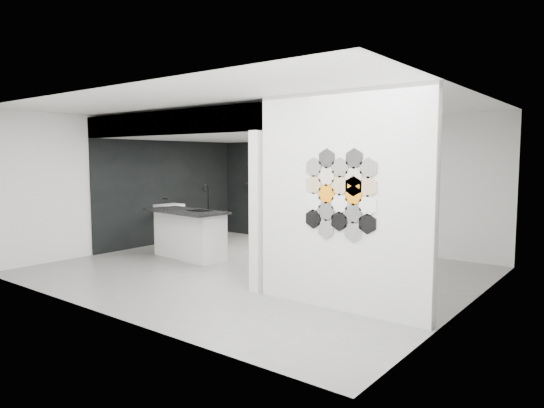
{
  "coord_description": "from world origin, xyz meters",
  "views": [
    {
      "loc": [
        5.29,
        -6.4,
        1.96
      ],
      "look_at": [
        0.1,
        0.3,
        1.15
      ],
      "focal_mm": 32.0,
      "sensor_mm": 36.0,
      "label": 1
    }
  ],
  "objects_px": {
    "partition_panel": "(341,202)",
    "wall_basin": "(169,207)",
    "bottle_dark": "(295,182)",
    "kitchen_island": "(189,233)",
    "glass_bowl": "(346,185)",
    "kettle": "(340,183)",
    "utensil_cup": "(263,182)",
    "glass_vase": "(346,184)",
    "stockpot": "(258,180)"
  },
  "relations": [
    {
      "from": "bottle_dark",
      "to": "wall_basin",
      "type": "bearing_deg",
      "value": -134.63
    },
    {
      "from": "stockpot",
      "to": "kettle",
      "type": "xyz_separation_m",
      "value": [
        2.33,
        0.0,
        -0.01
      ]
    },
    {
      "from": "glass_bowl",
      "to": "bottle_dark",
      "type": "relative_size",
      "value": 0.82
    },
    {
      "from": "glass_bowl",
      "to": "bottle_dark",
      "type": "bearing_deg",
      "value": 180.0
    },
    {
      "from": "stockpot",
      "to": "bottle_dark",
      "type": "height_order",
      "value": "stockpot"
    },
    {
      "from": "glass_bowl",
      "to": "utensil_cup",
      "type": "height_order",
      "value": "utensil_cup"
    },
    {
      "from": "wall_basin",
      "to": "kitchen_island",
      "type": "distance_m",
      "value": 1.73
    },
    {
      "from": "glass_vase",
      "to": "kettle",
      "type": "bearing_deg",
      "value": 180.0
    },
    {
      "from": "glass_bowl",
      "to": "utensil_cup",
      "type": "bearing_deg",
      "value": 180.0
    },
    {
      "from": "glass_bowl",
      "to": "glass_vase",
      "type": "relative_size",
      "value": 0.99
    },
    {
      "from": "stockpot",
      "to": "utensil_cup",
      "type": "height_order",
      "value": "stockpot"
    },
    {
      "from": "kitchen_island",
      "to": "bottle_dark",
      "type": "xyz_separation_m",
      "value": [
        0.53,
        2.84,
        0.92
      ]
    },
    {
      "from": "glass_vase",
      "to": "bottle_dark",
      "type": "distance_m",
      "value": 1.35
    },
    {
      "from": "bottle_dark",
      "to": "stockpot",
      "type": "bearing_deg",
      "value": 180.0
    },
    {
      "from": "glass_bowl",
      "to": "glass_vase",
      "type": "bearing_deg",
      "value": 0.0
    },
    {
      "from": "glass_vase",
      "to": "utensil_cup",
      "type": "bearing_deg",
      "value": 180.0
    },
    {
      "from": "kitchen_island",
      "to": "stockpot",
      "type": "relative_size",
      "value": 8.27
    },
    {
      "from": "partition_panel",
      "to": "utensil_cup",
      "type": "bearing_deg",
      "value": 138.61
    },
    {
      "from": "kitchen_island",
      "to": "utensil_cup",
      "type": "xyz_separation_m",
      "value": [
        -0.43,
        2.84,
        0.89
      ]
    },
    {
      "from": "glass_vase",
      "to": "bottle_dark",
      "type": "xyz_separation_m",
      "value": [
        -1.35,
        0.0,
        0.01
      ]
    },
    {
      "from": "bottle_dark",
      "to": "utensil_cup",
      "type": "xyz_separation_m",
      "value": [
        -0.96,
        0.0,
        -0.03
      ]
    },
    {
      "from": "partition_panel",
      "to": "kitchen_island",
      "type": "height_order",
      "value": "partition_panel"
    },
    {
      "from": "wall_basin",
      "to": "stockpot",
      "type": "height_order",
      "value": "stockpot"
    },
    {
      "from": "kitchen_island",
      "to": "stockpot",
      "type": "height_order",
      "value": "stockpot"
    },
    {
      "from": "utensil_cup",
      "to": "wall_basin",
      "type": "bearing_deg",
      "value": -117.61
    },
    {
      "from": "partition_panel",
      "to": "wall_basin",
      "type": "relative_size",
      "value": 4.67
    },
    {
      "from": "partition_panel",
      "to": "glass_bowl",
      "type": "distance_m",
      "value": 4.39
    },
    {
      "from": "partition_panel",
      "to": "wall_basin",
      "type": "distance_m",
      "value": 5.78
    },
    {
      "from": "wall_basin",
      "to": "stockpot",
      "type": "xyz_separation_m",
      "value": [
        0.9,
        2.07,
        0.56
      ]
    },
    {
      "from": "stockpot",
      "to": "utensil_cup",
      "type": "distance_m",
      "value": 0.19
    },
    {
      "from": "wall_basin",
      "to": "kitchen_island",
      "type": "xyz_separation_m",
      "value": [
        1.51,
        -0.78,
        -0.36
      ]
    },
    {
      "from": "kitchen_island",
      "to": "glass_bowl",
      "type": "relative_size",
      "value": 13.25
    },
    {
      "from": "kettle",
      "to": "utensil_cup",
      "type": "xyz_separation_m",
      "value": [
        -2.14,
        0.0,
        -0.03
      ]
    },
    {
      "from": "kettle",
      "to": "bottle_dark",
      "type": "xyz_separation_m",
      "value": [
        -1.18,
        0.0,
        0.01
      ]
    },
    {
      "from": "stockpot",
      "to": "glass_bowl",
      "type": "distance_m",
      "value": 2.49
    },
    {
      "from": "kettle",
      "to": "bottle_dark",
      "type": "bearing_deg",
      "value": -179.83
    },
    {
      "from": "kitchen_island",
      "to": "utensil_cup",
      "type": "distance_m",
      "value": 3.01
    },
    {
      "from": "kettle",
      "to": "bottle_dark",
      "type": "height_order",
      "value": "bottle_dark"
    },
    {
      "from": "kitchen_island",
      "to": "glass_bowl",
      "type": "bearing_deg",
      "value": 62.08
    },
    {
      "from": "kettle",
      "to": "glass_vase",
      "type": "relative_size",
      "value": 1.32
    },
    {
      "from": "kettle",
      "to": "glass_bowl",
      "type": "relative_size",
      "value": 1.34
    },
    {
      "from": "wall_basin",
      "to": "glass_vase",
      "type": "distance_m",
      "value": 4.01
    },
    {
      "from": "partition_panel",
      "to": "kettle",
      "type": "xyz_separation_m",
      "value": [
        -2.24,
        3.87,
        0.0
      ]
    },
    {
      "from": "utensil_cup",
      "to": "partition_panel",
      "type": "bearing_deg",
      "value": -41.39
    },
    {
      "from": "stockpot",
      "to": "bottle_dark",
      "type": "bearing_deg",
      "value": 0.0
    },
    {
      "from": "partition_panel",
      "to": "bottle_dark",
      "type": "relative_size",
      "value": 16.28
    },
    {
      "from": "wall_basin",
      "to": "glass_bowl",
      "type": "height_order",
      "value": "glass_bowl"
    },
    {
      "from": "glass_vase",
      "to": "utensil_cup",
      "type": "relative_size",
      "value": 1.33
    },
    {
      "from": "partition_panel",
      "to": "stockpot",
      "type": "distance_m",
      "value": 5.98
    },
    {
      "from": "kitchen_island",
      "to": "wall_basin",
      "type": "bearing_deg",
      "value": 158.31
    }
  ]
}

